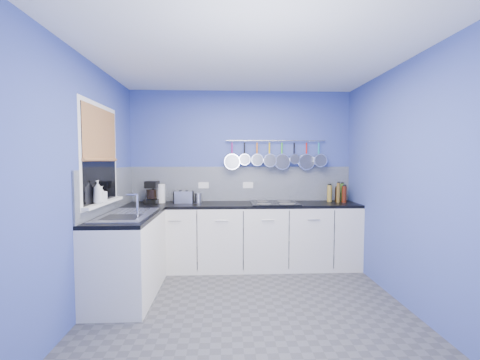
{
  "coord_description": "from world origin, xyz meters",
  "views": [
    {
      "loc": [
        -0.23,
        -3.22,
        1.49
      ],
      "look_at": [
        -0.05,
        0.75,
        1.25
      ],
      "focal_mm": 24.08,
      "sensor_mm": 36.0,
      "label": 1
    }
  ],
  "objects": [
    {
      "name": "pot_rail",
      "position": [
        0.5,
        1.45,
        1.78
      ],
      "size": [
        1.45,
        0.02,
        0.02
      ],
      "primitive_type": "cylinder",
      "rotation": [
        0.0,
        1.57,
        0.0
      ],
      "color": "silver",
      "rests_on": "wall_back"
    },
    {
      "name": "cabinet_run_back",
      "position": [
        0.0,
        1.2,
        0.43
      ],
      "size": [
        3.2,
        0.6,
        0.86
      ],
      "primitive_type": "cube",
      "color": "silver",
      "rests_on": "ground"
    },
    {
      "name": "ceiling",
      "position": [
        0.0,
        0.0,
        2.51
      ],
      "size": [
        3.2,
        3.0,
        0.02
      ],
      "primitive_type": "cube",
      "color": "white",
      "rests_on": "ground"
    },
    {
      "name": "pan_7",
      "position": [
        1.14,
        1.44,
        1.59
      ],
      "size": [
        0.19,
        0.12,
        0.38
      ],
      "primitive_type": null,
      "color": "silver",
      "rests_on": "pot_rail"
    },
    {
      "name": "coffee_maker",
      "position": [
        -1.24,
        1.22,
        1.05
      ],
      "size": [
        0.2,
        0.21,
        0.31
      ],
      "primitive_type": null,
      "rotation": [
        0.0,
        0.0,
        -0.13
      ],
      "color": "black",
      "rests_on": "worktop_back"
    },
    {
      "name": "condiment_3",
      "position": [
        1.44,
        1.23,
        1.02
      ],
      "size": [
        0.07,
        0.07,
        0.23
      ],
      "primitive_type": "cylinder",
      "color": "#4C190C",
      "rests_on": "worktop_back"
    },
    {
      "name": "backsplash_back",
      "position": [
        0.0,
        1.49,
        1.15
      ],
      "size": [
        3.2,
        0.02,
        0.5
      ],
      "primitive_type": "cube",
      "color": "#8E929C",
      "rests_on": "wall_back"
    },
    {
      "name": "window_frame",
      "position": [
        -1.58,
        0.3,
        1.55
      ],
      "size": [
        0.01,
        1.0,
        1.1
      ],
      "primitive_type": "cube",
      "color": "white",
      "rests_on": "wall_left"
    },
    {
      "name": "socket_right",
      "position": [
        0.1,
        1.48,
        1.13
      ],
      "size": [
        0.15,
        0.01,
        0.09
      ],
      "primitive_type": "cube",
      "color": "white",
      "rests_on": "backsplash_back"
    },
    {
      "name": "pan_6",
      "position": [
        0.95,
        1.44,
        1.57
      ],
      "size": [
        0.24,
        0.06,
        0.43
      ],
      "primitive_type": null,
      "color": "silver",
      "rests_on": "pot_rail"
    },
    {
      "name": "pan_0",
      "position": [
        -0.13,
        1.44,
        1.57
      ],
      "size": [
        0.23,
        0.11,
        0.42
      ],
      "primitive_type": null,
      "color": "silver",
      "rests_on": "pot_rail"
    },
    {
      "name": "condiment_1",
      "position": [
        1.37,
        1.31,
        1.0
      ],
      "size": [
        0.06,
        0.06,
        0.2
      ],
      "primitive_type": "cylinder",
      "color": "black",
      "rests_on": "worktop_back"
    },
    {
      "name": "toaster",
      "position": [
        -0.81,
        1.28,
        0.98
      ],
      "size": [
        0.26,
        0.16,
        0.17
      ],
      "primitive_type": "cube",
      "rotation": [
        0.0,
        0.0,
        -0.04
      ],
      "color": "silver",
      "rests_on": "worktop_back"
    },
    {
      "name": "cabinet_run_left",
      "position": [
        -1.3,
        0.3,
        0.43
      ],
      "size": [
        0.6,
        1.2,
        0.86
      ],
      "primitive_type": "cube",
      "color": "silver",
      "rests_on": "ground"
    },
    {
      "name": "pan_3",
      "position": [
        0.41,
        1.44,
        1.59
      ],
      "size": [
        0.2,
        0.11,
        0.39
      ],
      "primitive_type": null,
      "color": "silver",
      "rests_on": "pot_rail"
    },
    {
      "name": "worktop_back",
      "position": [
        0.0,
        1.2,
        0.88
      ],
      "size": [
        3.2,
        0.6,
        0.04
      ],
      "primitive_type": "cube",
      "color": "black",
      "rests_on": "cabinet_run_back"
    },
    {
      "name": "canister",
      "position": [
        -0.61,
        1.28,
        0.97
      ],
      "size": [
        0.1,
        0.1,
        0.14
      ],
      "primitive_type": "cylinder",
      "rotation": [
        0.0,
        0.0,
        0.08
      ],
      "color": "silver",
      "rests_on": "worktop_back"
    },
    {
      "name": "pan_5",
      "position": [
        0.77,
        1.44,
        1.61
      ],
      "size": [
        0.15,
        0.09,
        0.34
      ],
      "primitive_type": null,
      "color": "silver",
      "rests_on": "pot_rail"
    },
    {
      "name": "mixer_tap",
      "position": [
        -1.14,
        0.12,
        1.03
      ],
      "size": [
        0.12,
        0.08,
        0.26
      ],
      "primitive_type": null,
      "color": "silver",
      "rests_on": "worktop_left"
    },
    {
      "name": "condiment_2",
      "position": [
        1.27,
        1.32,
        1.02
      ],
      "size": [
        0.07,
        0.07,
        0.24
      ],
      "primitive_type": "cylinder",
      "color": "olive",
      "rests_on": "worktop_back"
    },
    {
      "name": "pan_4",
      "position": [
        0.59,
        1.44,
        1.57
      ],
      "size": [
        0.23,
        0.07,
        0.42
      ],
      "primitive_type": null,
      "color": "silver",
      "rests_on": "pot_rail"
    },
    {
      "name": "wall_back",
      "position": [
        0.0,
        1.51,
        1.25
      ],
      "size": [
        3.2,
        0.02,
        2.5
      ],
      "primitive_type": "cube",
      "color": "#3E4D9E",
      "rests_on": "ground"
    },
    {
      "name": "window_glass",
      "position": [
        -1.57,
        0.3,
        1.55
      ],
      "size": [
        0.01,
        0.9,
        1.0
      ],
      "primitive_type": "cube",
      "color": "black",
      "rests_on": "wall_left"
    },
    {
      "name": "socket_left",
      "position": [
        -0.55,
        1.48,
        1.13
      ],
      "size": [
        0.15,
        0.01,
        0.09
      ],
      "primitive_type": "cube",
      "color": "white",
      "rests_on": "backsplash_back"
    },
    {
      "name": "condiment_4",
      "position": [
        1.36,
        1.23,
        1.04
      ],
      "size": [
        0.05,
        0.05,
        0.28
      ],
      "primitive_type": "cylinder",
      "color": "brown",
      "rests_on": "worktop_back"
    },
    {
      "name": "backsplash_left",
      "position": [
        -1.59,
        0.6,
        1.15
      ],
      "size": [
        0.02,
        1.8,
        0.5
      ],
      "primitive_type": "cube",
      "color": "#8E929C",
      "rests_on": "wall_left"
    },
    {
      "name": "soap_bottle_b",
      "position": [
        -1.53,
        0.21,
        1.14
      ],
      "size": [
        0.1,
        0.1,
        0.17
      ],
      "primitive_type": "imported",
      "rotation": [
        0.0,
        0.0,
        -0.28
      ],
      "color": "white",
      "rests_on": "window_sill"
    },
    {
      "name": "paper_towel",
      "position": [
        -1.13,
        1.3,
        1.03
      ],
      "size": [
        0.14,
        0.14,
        0.26
      ],
      "primitive_type": "cylinder",
      "rotation": [
        0.0,
        0.0,
        0.21
      ],
      "color": "white",
      "rests_on": "worktop_back"
    },
    {
      "name": "worktop_left",
      "position": [
        -1.3,
        0.3,
        0.88
      ],
      "size": [
        0.6,
        1.2,
        0.04
      ],
      "primitive_type": "cube",
      "color": "black",
      "rests_on": "cabinet_run_left"
    },
    {
      "name": "condiment_0",
      "position": [
        1.46,
        1.34,
        1.03
      ],
      "size": [
        0.06,
        0.06,
        0.26
      ],
      "primitive_type": "cylinder",
      "color": "#3F721E",
      "rests_on": "worktop_back"
    },
    {
      "name": "pan_2",
      "position": [
        0.23,
        1.44,
        1.6
      ],
      "size": [
        0.18,
        0.08,
        0.37
      ],
      "primitive_type": null,
      "color": "silver",
      "rests_on": "pot_rail"
    },
    {
      "name": "window_sill",
      "position": [
        -1.55,
        0.3,
        1.04
      ],
      "size": [
        0.1,
        0.98,
        0.03
      ],
      "primitive_type": "cube",
      "color": "white",
      "rests_on": "wall_left"
    },
    {
      "name": "wall_right",
      "position": [
        1.61,
        0.0,
        1.25
      ],
      "size": [
        0.02,
        3.0,
        2.5
      ],
      "primitive_type": "cube",
      "color": "#3E4D9E",
      "rests_on": "ground"
    },
    {
      "name": "soap_bottle_a",
      "position": [
        -1.53,
        0.1,
        1.17
      ],
      "size": [
        0.1,
        0.1,
        0.24
      ],
      "primitive_type": "imported",
      "rotation": [
        0.0,
        0.0,
        0.04
      ],
      "color": "white",
      "rests_on": "window_sill"
    },
    {
      "name": "sink_unit",
      "position": [
        -1.3,
        0.3,
        0.9
      ],
      "size": [
        0.5,
        0.95,
        0.01
      ],
      "primitive_type": "cube",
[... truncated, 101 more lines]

